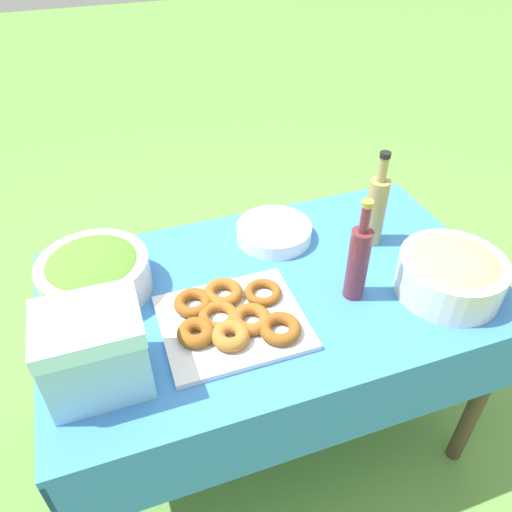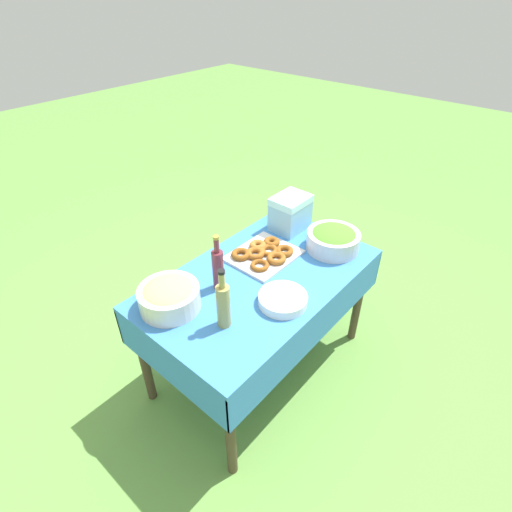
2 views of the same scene
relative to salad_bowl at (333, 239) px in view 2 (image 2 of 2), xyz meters
The scene contains 9 objects.
ground_plane 0.92m from the salad_bowl, 17.54° to the right, with size 14.00×14.00×0.00m, color #609342.
picnic_table 0.52m from the salad_bowl, 17.54° to the right, with size 1.29×0.76×0.71m.
salad_bowl is the anchor object (origin of this frame).
pasta_bowl 0.98m from the salad_bowl, 19.27° to the right, with size 0.29×0.29×0.13m.
donut_platter 0.41m from the salad_bowl, 37.86° to the right, with size 0.37×0.31×0.05m.
plate_stack 0.56m from the salad_bowl, ahead, with size 0.24×0.24×0.05m.
olive_oil_bottle 0.84m from the salad_bowl, ahead, with size 0.06×0.06×0.31m.
wine_bottle 0.72m from the salad_bowl, 20.50° to the right, with size 0.06×0.06×0.31m.
cooler_box 0.33m from the salad_bowl, 93.49° to the right, with size 0.23×0.18×0.22m.
Camera 2 is at (1.26, 1.06, 2.03)m, focal length 28.00 mm.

